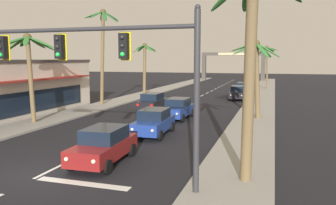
# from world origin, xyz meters

# --- Properties ---
(ground_plane) EXTENTS (220.00, 220.00, 0.00)m
(ground_plane) POSITION_xyz_m (0.00, 0.00, 0.00)
(ground_plane) COLOR black
(sidewalk_right) EXTENTS (3.20, 110.00, 0.14)m
(sidewalk_right) POSITION_xyz_m (7.80, 20.00, 0.07)
(sidewalk_right) COLOR gray
(sidewalk_right) RESTS_ON ground
(sidewalk_left) EXTENTS (3.20, 110.00, 0.14)m
(sidewalk_left) POSITION_xyz_m (-7.80, 20.00, 0.07)
(sidewalk_left) COLOR gray
(sidewalk_left) RESTS_ON ground
(lane_markings) EXTENTS (4.28, 89.63, 0.01)m
(lane_markings) POSITION_xyz_m (0.40, 21.05, 0.00)
(lane_markings) COLOR silver
(lane_markings) RESTS_ON ground
(traffic_signal_mast) EXTENTS (11.12, 0.41, 6.68)m
(traffic_signal_mast) POSITION_xyz_m (2.93, -0.43, 4.85)
(traffic_signal_mast) COLOR #2D2D33
(traffic_signal_mast) RESTS_ON ground
(sedan_lead_at_stop_bar) EXTENTS (2.06, 4.49, 1.68)m
(sedan_lead_at_stop_bar) POSITION_xyz_m (1.71, 2.09, 0.85)
(sedan_lead_at_stop_bar) COLOR maroon
(sedan_lead_at_stop_bar) RESTS_ON ground
(sedan_third_in_queue) EXTENTS (2.06, 4.50, 1.68)m
(sedan_third_in_queue) POSITION_xyz_m (1.93, 8.41, 0.85)
(sedan_third_in_queue) COLOR navy
(sedan_third_in_queue) RESTS_ON ground
(sedan_fifth_in_queue) EXTENTS (2.05, 4.49, 1.68)m
(sedan_fifth_in_queue) POSITION_xyz_m (1.75, 14.72, 0.85)
(sedan_fifth_in_queue) COLOR navy
(sedan_fifth_in_queue) RESTS_ON ground
(sedan_oncoming_far) EXTENTS (1.97, 4.46, 1.68)m
(sedan_oncoming_far) POSITION_xyz_m (-1.75, 18.36, 0.85)
(sedan_oncoming_far) COLOR black
(sedan_oncoming_far) RESTS_ON ground
(sedan_parked_nearest_kerb) EXTENTS (1.95, 4.45, 1.68)m
(sedan_parked_nearest_kerb) POSITION_xyz_m (5.18, 36.10, 0.85)
(sedan_parked_nearest_kerb) COLOR silver
(sedan_parked_nearest_kerb) RESTS_ON ground
(sedan_parked_mid_kerb) EXTENTS (1.98, 4.46, 1.68)m
(sedan_parked_mid_kerb) POSITION_xyz_m (5.14, 29.60, 0.85)
(sedan_parked_mid_kerb) COLOR black
(sedan_parked_mid_kerb) RESTS_ON ground
(palm_left_second) EXTENTS (4.38, 4.59, 6.76)m
(palm_left_second) POSITION_xyz_m (-8.19, 9.22, 5.07)
(palm_left_second) COLOR brown
(palm_left_second) RESTS_ON ground
(palm_left_third) EXTENTS (3.83, 3.79, 9.97)m
(palm_left_third) POSITION_xyz_m (-7.89, 20.16, 6.82)
(palm_left_third) COLOR brown
(palm_left_third) RESTS_ON ground
(palm_left_farthest) EXTENTS (3.24, 3.78, 7.04)m
(palm_left_farthest) POSITION_xyz_m (-7.50, 31.11, 4.81)
(palm_left_farthest) COLOR brown
(palm_left_farthest) RESTS_ON ground
(palm_right_nearest) EXTENTS (4.74, 4.48, 8.36)m
(palm_right_nearest) POSITION_xyz_m (8.37, 1.33, 5.63)
(palm_right_nearest) COLOR brown
(palm_right_nearest) RESTS_ON ground
(palm_right_second) EXTENTS (4.00, 3.88, 6.38)m
(palm_right_second) POSITION_xyz_m (7.82, 16.08, 4.49)
(palm_right_second) COLOR brown
(palm_right_second) RESTS_ON ground
(palm_right_farthest) EXTENTS (3.63, 3.75, 7.06)m
(palm_right_farthest) POSITION_xyz_m (7.93, 45.67, 5.41)
(palm_right_farthest) COLOR brown
(palm_right_farthest) RESTS_ON ground
(town_gateway_arch) EXTENTS (14.35, 0.90, 6.46)m
(town_gateway_arch) POSITION_xyz_m (0.00, 67.49, 4.19)
(town_gateway_arch) COLOR #423D38
(town_gateway_arch) RESTS_ON ground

